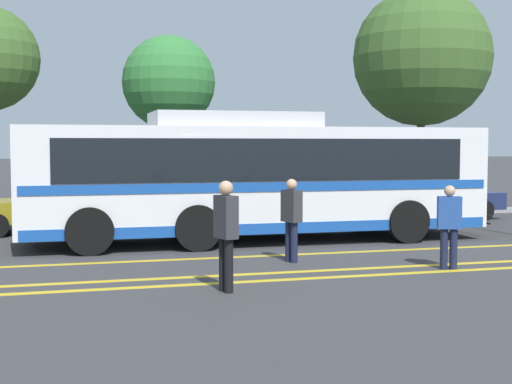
# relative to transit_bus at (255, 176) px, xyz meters

# --- Properties ---
(ground_plane) EXTENTS (220.00, 220.00, 0.00)m
(ground_plane) POSITION_rel_transit_bus_xyz_m (-0.71, 0.02, -1.54)
(ground_plane) COLOR #38383A
(lane_strip_0) EXTENTS (30.75, 0.20, 0.01)m
(lane_strip_0) POSITION_rel_transit_bus_xyz_m (0.02, -2.20, -1.54)
(lane_strip_0) COLOR gold
(lane_strip_0) RESTS_ON ground_plane
(lane_strip_1) EXTENTS (30.75, 0.20, 0.01)m
(lane_strip_1) POSITION_rel_transit_bus_xyz_m (0.02, -4.13, -1.54)
(lane_strip_1) COLOR gold
(lane_strip_1) RESTS_ON ground_plane
(lane_strip_2) EXTENTS (30.75, 0.20, 0.01)m
(lane_strip_2) POSITION_rel_transit_bus_xyz_m (0.02, -4.79, -1.54)
(lane_strip_2) COLOR gold
(lane_strip_2) RESTS_ON ground_plane
(curb_strip) EXTENTS (38.75, 0.36, 0.15)m
(curb_strip) POSITION_rel_transit_bus_xyz_m (0.02, 4.80, -1.46)
(curb_strip) COLOR #99999E
(curb_strip) RESTS_ON ground_plane
(transit_bus) EXTENTS (11.08, 2.70, 3.02)m
(transit_bus) POSITION_rel_transit_bus_xyz_m (0.00, 0.00, 0.00)
(transit_bus) COLOR white
(transit_bus) RESTS_ON ground_plane
(parked_car_1) EXTENTS (4.42, 2.15, 1.29)m
(parked_car_1) POSITION_rel_transit_bus_xyz_m (-4.67, 3.26, -0.87)
(parked_car_1) COLOR olive
(parked_car_1) RESTS_ON ground_plane
(parked_car_2) EXTENTS (4.61, 2.03, 1.45)m
(parked_car_2) POSITION_rel_transit_bus_xyz_m (0.47, 3.13, -0.80)
(parked_car_2) COLOR #4C3823
(parked_car_2) RESTS_ON ground_plane
(parked_car_3) EXTENTS (4.34, 2.10, 1.22)m
(parked_car_3) POSITION_rel_transit_bus_xyz_m (6.54, 3.43, -0.90)
(parked_car_3) COLOR navy
(parked_car_3) RESTS_ON ground_plane
(pedestrian_0) EXTENTS (0.32, 0.46, 1.72)m
(pedestrian_0) POSITION_rel_transit_bus_xyz_m (-1.98, -5.48, -0.56)
(pedestrian_0) COLOR black
(pedestrian_0) RESTS_ON ground_plane
(pedestrian_1) EXTENTS (0.34, 0.47, 1.62)m
(pedestrian_1) POSITION_rel_transit_bus_xyz_m (-0.12, -3.07, -0.63)
(pedestrian_1) COLOR #191E38
(pedestrian_1) RESTS_ON ground_plane
(pedestrian_2) EXTENTS (0.47, 0.36, 1.54)m
(pedestrian_2) POSITION_rel_transit_bus_xyz_m (2.41, -4.59, -0.68)
(pedestrian_2) COLOR #191E38
(pedestrian_2) RESTS_ON ground_plane
(tree_2) EXTENTS (4.91, 4.91, 7.86)m
(tree_2) POSITION_rel_transit_bus_xyz_m (8.08, 7.00, 3.86)
(tree_2) COLOR #513823
(tree_2) RESTS_ON ground_plane
(tree_3) EXTENTS (3.36, 3.36, 6.21)m
(tree_3) POSITION_rel_transit_bus_xyz_m (-0.57, 9.71, 2.98)
(tree_3) COLOR #513823
(tree_3) RESTS_ON ground_plane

